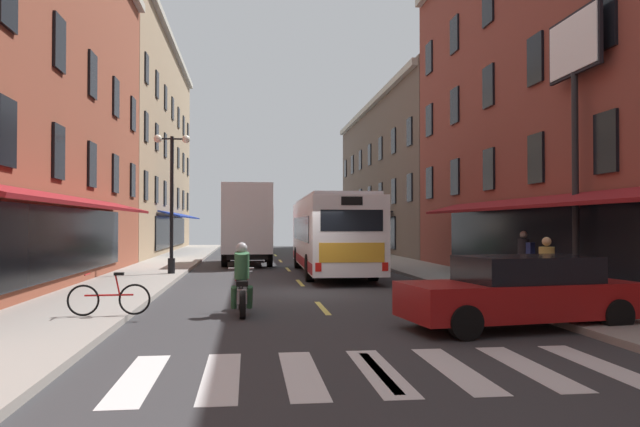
{
  "coord_description": "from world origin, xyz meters",
  "views": [
    {
      "loc": [
        -1.84,
        -18.36,
        2.07
      ],
      "look_at": [
        0.82,
        3.84,
        2.49
      ],
      "focal_mm": 33.83,
      "sensor_mm": 36.0,
      "label": 1
    }
  ],
  "objects_px": {
    "bicycle_near": "(109,298)",
    "transit_bus": "(331,234)",
    "motorcycle_rider": "(242,283)",
    "street_lamp_twin": "(172,197)",
    "sedan_mid": "(520,292)",
    "pedestrian_near": "(524,257)",
    "billboard_sign": "(575,82)",
    "box_truck": "(247,225)",
    "pedestrian_mid": "(547,271)",
    "sedan_near": "(249,244)"
  },
  "relations": [
    {
      "from": "sedan_mid",
      "to": "street_lamp_twin",
      "type": "relative_size",
      "value": 0.88
    },
    {
      "from": "transit_bus",
      "to": "pedestrian_near",
      "type": "distance_m",
      "value": 8.66
    },
    {
      "from": "billboard_sign",
      "to": "street_lamp_twin",
      "type": "xyz_separation_m",
      "value": [
        -11.9,
        8.9,
        -2.81
      ]
    },
    {
      "from": "billboard_sign",
      "to": "bicycle_near",
      "type": "height_order",
      "value": "billboard_sign"
    },
    {
      "from": "billboard_sign",
      "to": "pedestrian_near",
      "type": "bearing_deg",
      "value": 95.18
    },
    {
      "from": "street_lamp_twin",
      "to": "billboard_sign",
      "type": "bearing_deg",
      "value": -36.79
    },
    {
      "from": "sedan_mid",
      "to": "bicycle_near",
      "type": "bearing_deg",
      "value": 167.81
    },
    {
      "from": "motorcycle_rider",
      "to": "bicycle_near",
      "type": "distance_m",
      "value": 2.9
    },
    {
      "from": "box_truck",
      "to": "sedan_near",
      "type": "relative_size",
      "value": 1.57
    },
    {
      "from": "transit_bus",
      "to": "box_truck",
      "type": "distance_m",
      "value": 7.2
    },
    {
      "from": "billboard_sign",
      "to": "street_lamp_twin",
      "type": "relative_size",
      "value": 1.41
    },
    {
      "from": "transit_bus",
      "to": "bicycle_near",
      "type": "xyz_separation_m",
      "value": [
        -6.39,
        -11.72,
        -1.18
      ]
    },
    {
      "from": "pedestrian_mid",
      "to": "street_lamp_twin",
      "type": "relative_size",
      "value": 0.3
    },
    {
      "from": "motorcycle_rider",
      "to": "pedestrian_near",
      "type": "distance_m",
      "value": 9.68
    },
    {
      "from": "pedestrian_near",
      "to": "pedestrian_mid",
      "type": "distance_m",
      "value": 4.81
    },
    {
      "from": "sedan_mid",
      "to": "motorcycle_rider",
      "type": "xyz_separation_m",
      "value": [
        -5.54,
        2.59,
        -0.02
      ]
    },
    {
      "from": "box_truck",
      "to": "bicycle_near",
      "type": "distance_m",
      "value": 18.3
    },
    {
      "from": "transit_bus",
      "to": "motorcycle_rider",
      "type": "xyz_separation_m",
      "value": [
        -3.6,
        -10.93,
        -0.97
      ]
    },
    {
      "from": "box_truck",
      "to": "transit_bus",
      "type": "bearing_deg",
      "value": -60.94
    },
    {
      "from": "billboard_sign",
      "to": "box_truck",
      "type": "height_order",
      "value": "billboard_sign"
    },
    {
      "from": "street_lamp_twin",
      "to": "box_truck",
      "type": "bearing_deg",
      "value": 66.63
    },
    {
      "from": "transit_bus",
      "to": "box_truck",
      "type": "xyz_separation_m",
      "value": [
        -3.49,
        6.28,
        0.39
      ]
    },
    {
      "from": "transit_bus",
      "to": "billboard_sign",
      "type": "bearing_deg",
      "value": -60.28
    },
    {
      "from": "box_truck",
      "to": "street_lamp_twin",
      "type": "height_order",
      "value": "street_lamp_twin"
    },
    {
      "from": "sedan_near",
      "to": "pedestrian_near",
      "type": "bearing_deg",
      "value": -70.63
    },
    {
      "from": "pedestrian_near",
      "to": "bicycle_near",
      "type": "bearing_deg",
      "value": 171.23
    },
    {
      "from": "motorcycle_rider",
      "to": "pedestrian_mid",
      "type": "relative_size",
      "value": 1.27
    },
    {
      "from": "box_truck",
      "to": "street_lamp_twin",
      "type": "bearing_deg",
      "value": -113.37
    },
    {
      "from": "pedestrian_near",
      "to": "motorcycle_rider",
      "type": "bearing_deg",
      "value": 173.22
    },
    {
      "from": "sedan_near",
      "to": "pedestrian_mid",
      "type": "bearing_deg",
      "value": -76.46
    },
    {
      "from": "billboard_sign",
      "to": "transit_bus",
      "type": "distance_m",
      "value": 11.77
    },
    {
      "from": "sedan_mid",
      "to": "pedestrian_mid",
      "type": "relative_size",
      "value": 2.97
    },
    {
      "from": "box_truck",
      "to": "pedestrian_near",
      "type": "height_order",
      "value": "box_truck"
    },
    {
      "from": "billboard_sign",
      "to": "street_lamp_twin",
      "type": "bearing_deg",
      "value": 143.21
    },
    {
      "from": "motorcycle_rider",
      "to": "street_lamp_twin",
      "type": "distance_m",
      "value": 10.99
    },
    {
      "from": "box_truck",
      "to": "sedan_mid",
      "type": "distance_m",
      "value": 20.58
    },
    {
      "from": "billboard_sign",
      "to": "pedestrian_mid",
      "type": "xyz_separation_m",
      "value": [
        -1.84,
        -1.93,
        -5.01
      ]
    },
    {
      "from": "motorcycle_rider",
      "to": "bicycle_near",
      "type": "height_order",
      "value": "motorcycle_rider"
    },
    {
      "from": "sedan_mid",
      "to": "pedestrian_near",
      "type": "bearing_deg",
      "value": 63.81
    },
    {
      "from": "bicycle_near",
      "to": "transit_bus",
      "type": "bearing_deg",
      "value": 61.4
    },
    {
      "from": "billboard_sign",
      "to": "pedestrian_mid",
      "type": "height_order",
      "value": "billboard_sign"
    },
    {
      "from": "sedan_mid",
      "to": "pedestrian_near",
      "type": "relative_size",
      "value": 2.8
    },
    {
      "from": "bicycle_near",
      "to": "pedestrian_mid",
      "type": "height_order",
      "value": "pedestrian_mid"
    },
    {
      "from": "transit_bus",
      "to": "pedestrian_mid",
      "type": "bearing_deg",
      "value": -72.58
    },
    {
      "from": "box_truck",
      "to": "pedestrian_near",
      "type": "relative_size",
      "value": 4.13
    },
    {
      "from": "transit_bus",
      "to": "sedan_near",
      "type": "relative_size",
      "value": 2.49
    },
    {
      "from": "pedestrian_mid",
      "to": "street_lamp_twin",
      "type": "height_order",
      "value": "street_lamp_twin"
    },
    {
      "from": "transit_bus",
      "to": "sedan_mid",
      "type": "distance_m",
      "value": 13.69
    },
    {
      "from": "motorcycle_rider",
      "to": "pedestrian_mid",
      "type": "xyz_separation_m",
      "value": [
        7.19,
        -0.51,
        0.27
      ]
    },
    {
      "from": "box_truck",
      "to": "sedan_mid",
      "type": "relative_size",
      "value": 1.47
    }
  ]
}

